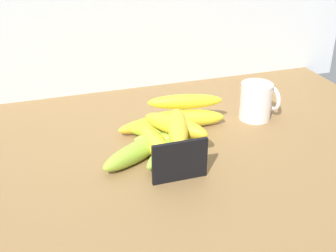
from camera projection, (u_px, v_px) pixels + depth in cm
name	position (u px, v px, depth cm)	size (l,w,h in cm)	color
counter_top	(188.00, 155.00, 96.01)	(110.00, 76.00, 3.00)	olive
chalkboard_sign	(180.00, 162.00, 83.24)	(11.00, 1.80, 8.40)	black
coffee_mug	(257.00, 101.00, 107.08)	(9.19, 7.69, 9.19)	white
banana_0	(175.00, 146.00, 92.40)	(20.80, 4.28, 4.28)	#8ABA38
banana_1	(169.00, 140.00, 95.51)	(15.22, 3.43, 3.43)	#97B83A
banana_2	(185.00, 118.00, 104.12)	(18.57, 4.27, 4.27)	yellow
banana_3	(157.00, 145.00, 92.44)	(16.61, 4.38, 4.38)	gold
banana_4	(157.00, 123.00, 102.90)	(19.46, 3.55, 3.55)	gold
banana_5	(135.00, 153.00, 89.94)	(16.87, 4.16, 4.16)	#90B435
banana_6	(163.00, 133.00, 98.48)	(16.90, 3.45, 3.45)	#99C026
banana_7	(175.00, 126.00, 93.30)	(15.77, 4.18, 4.18)	yellow
banana_8	(178.00, 128.00, 90.56)	(16.57, 4.15, 4.15)	yellow
banana_9	(185.00, 102.00, 103.32)	(17.80, 3.50, 3.50)	yellow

